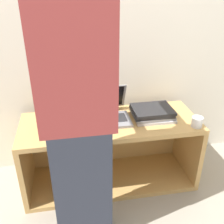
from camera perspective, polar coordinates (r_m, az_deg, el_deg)
ground_plane at (r=2.14m, az=0.90°, el=-18.91°), size 12.00×12.00×0.00m
wall_back at (r=2.11m, az=-2.21°, el=17.97°), size 8.00×0.05×2.40m
cart at (r=2.19m, az=-0.64°, el=-7.79°), size 1.36×0.51×0.57m
laptop_open at (r=2.01m, az=-0.67°, el=-0.05°), size 0.30×0.34×0.24m
laptop_stack_left at (r=1.93m, az=-10.11°, el=-1.08°), size 0.33×0.26×0.14m
laptop_stack_right at (r=2.05m, az=8.77°, el=-0.18°), size 0.32×0.26×0.08m
person at (r=1.42m, az=-7.41°, el=-2.04°), size 0.40×0.53×1.69m
mug at (r=2.00m, az=18.03°, el=-2.07°), size 0.08×0.08×0.08m
inventory_tag at (r=1.84m, az=-10.32°, el=0.09°), size 0.06×0.02×0.01m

